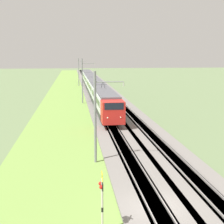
{
  "coord_description": "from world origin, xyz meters",
  "views": [
    {
      "loc": [
        -16.73,
        4.77,
        9.23
      ],
      "look_at": [
        20.99,
        0.0,
        2.22
      ],
      "focal_mm": 50.0,
      "sensor_mm": 36.0,
      "label": 1
    }
  ],
  "objects_px": {
    "crossing_signal_near": "(102,197)",
    "catenary_mast_near": "(96,117)",
    "passenger_train": "(93,83)",
    "catenary_mast_mid": "(83,81)",
    "catenary_mast_far": "(79,72)"
  },
  "relations": [
    {
      "from": "crossing_signal_near",
      "to": "catenary_mast_near",
      "type": "relative_size",
      "value": 0.43
    },
    {
      "from": "passenger_train",
      "to": "catenary_mast_mid",
      "type": "distance_m",
      "value": 16.5
    },
    {
      "from": "crossing_signal_near",
      "to": "catenary_mast_near",
      "type": "distance_m",
      "value": 10.97
    },
    {
      "from": "crossing_signal_near",
      "to": "catenary_mast_near",
      "type": "bearing_deg",
      "value": -92.77
    },
    {
      "from": "catenary_mast_mid",
      "to": "catenary_mast_far",
      "type": "distance_m",
      "value": 33.54
    },
    {
      "from": "catenary_mast_near",
      "to": "catenary_mast_far",
      "type": "distance_m",
      "value": 67.07
    },
    {
      "from": "catenary_mast_near",
      "to": "catenary_mast_far",
      "type": "relative_size",
      "value": 0.96
    },
    {
      "from": "passenger_train",
      "to": "catenary_mast_far",
      "type": "height_order",
      "value": "catenary_mast_far"
    },
    {
      "from": "catenary_mast_mid",
      "to": "catenary_mast_far",
      "type": "relative_size",
      "value": 1.03
    },
    {
      "from": "catenary_mast_near",
      "to": "catenary_mast_mid",
      "type": "xyz_separation_m",
      "value": [
        33.53,
        0.0,
        0.31
      ]
    },
    {
      "from": "catenary_mast_mid",
      "to": "passenger_train",
      "type": "bearing_deg",
      "value": -10.19
    },
    {
      "from": "catenary_mast_mid",
      "to": "crossing_signal_near",
      "type": "bearing_deg",
      "value": 179.33
    },
    {
      "from": "catenary_mast_far",
      "to": "catenary_mast_mid",
      "type": "bearing_deg",
      "value": 180.0
    },
    {
      "from": "passenger_train",
      "to": "catenary_mast_mid",
      "type": "bearing_deg",
      "value": -10.19
    },
    {
      "from": "passenger_train",
      "to": "catenary_mast_near",
      "type": "height_order",
      "value": "catenary_mast_near"
    }
  ]
}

